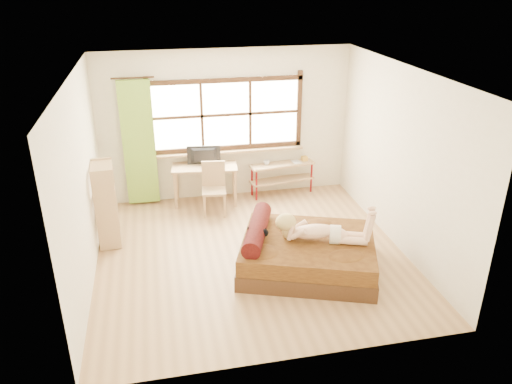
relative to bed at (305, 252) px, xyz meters
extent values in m
plane|color=#9E754C|center=(-0.67, 0.51, -0.25)|extent=(4.50, 4.50, 0.00)
plane|color=white|center=(-0.67, 0.51, 2.45)|extent=(4.50, 4.50, 0.00)
plane|color=silver|center=(-0.67, 2.76, 1.10)|extent=(4.50, 0.00, 4.50)
plane|color=silver|center=(-0.67, -1.74, 1.10)|extent=(4.50, 0.00, 4.50)
plane|color=silver|center=(-2.92, 0.51, 1.10)|extent=(0.00, 4.50, 4.50)
plane|color=silver|center=(1.58, 0.51, 1.10)|extent=(0.00, 4.50, 4.50)
cube|color=#FFEDBF|center=(-0.67, 2.76, 1.30)|extent=(2.60, 0.01, 1.30)
cube|color=tan|center=(-0.67, 2.68, 0.63)|extent=(2.80, 0.16, 0.04)
cube|color=#5E9B2A|center=(-2.22, 2.64, 0.90)|extent=(0.55, 0.10, 2.20)
cube|color=black|center=(0.04, -0.02, -0.14)|extent=(2.24, 2.02, 0.23)
cube|color=#351B0C|center=(0.04, -0.02, 0.10)|extent=(2.20, 1.98, 0.23)
cylinder|color=black|center=(-0.64, 0.23, 0.32)|extent=(0.67, 1.27, 0.26)
cube|color=tan|center=(-1.12, 2.46, 0.45)|extent=(1.20, 0.66, 0.04)
cube|color=tan|center=(-1.67, 2.32, 0.09)|extent=(0.05, 0.05, 0.69)
cube|color=tan|center=(-0.62, 2.19, 0.09)|extent=(0.05, 0.05, 0.69)
cube|color=tan|center=(-1.62, 2.73, 0.09)|extent=(0.05, 0.05, 0.69)
cube|color=tan|center=(-0.57, 2.61, 0.09)|extent=(0.05, 0.05, 0.69)
imported|color=black|center=(-1.12, 2.51, 0.64)|extent=(0.60, 0.15, 0.34)
cube|color=tan|center=(-1.02, 2.01, 0.17)|extent=(0.45, 0.45, 0.04)
cube|color=tan|center=(-1.00, 2.19, 0.42)|extent=(0.40, 0.09, 0.46)
cube|color=tan|center=(-1.21, 1.86, -0.05)|extent=(0.04, 0.04, 0.40)
cube|color=tan|center=(-0.87, 1.82, -0.05)|extent=(0.04, 0.04, 0.40)
cube|color=tan|center=(-1.17, 2.20, -0.05)|extent=(0.04, 0.04, 0.40)
cube|color=tan|center=(-0.83, 2.16, -0.05)|extent=(0.04, 0.04, 0.40)
cube|color=tan|center=(0.34, 2.58, 0.34)|extent=(1.24, 0.48, 0.04)
cube|color=tan|center=(0.34, 2.58, 0.03)|extent=(1.24, 0.48, 0.03)
cylinder|color=maroon|center=(-0.19, 2.38, 0.05)|extent=(0.04, 0.04, 0.61)
cylinder|color=maroon|center=(0.91, 2.54, 0.05)|extent=(0.04, 0.04, 0.61)
cylinder|color=maroon|center=(-0.23, 2.62, 0.05)|extent=(0.04, 0.04, 0.61)
cylinder|color=maroon|center=(0.87, 2.78, 0.05)|extent=(0.04, 0.04, 0.61)
cube|color=gold|center=(0.79, 2.65, 0.40)|extent=(0.11, 0.11, 0.08)
imported|color=gray|center=(0.04, 2.58, 0.40)|extent=(0.12, 0.12, 0.09)
imported|color=gray|center=(0.54, 2.58, 0.36)|extent=(0.18, 0.22, 0.02)
cube|color=tan|center=(-2.75, 1.34, -0.20)|extent=(0.36, 0.55, 0.03)
cube|color=tan|center=(-2.75, 1.34, 0.20)|extent=(0.36, 0.55, 0.03)
cube|color=tan|center=(-2.75, 1.34, 0.61)|extent=(0.36, 0.55, 0.03)
cube|color=tan|center=(-2.75, 1.34, 1.01)|extent=(0.36, 0.55, 0.03)
cube|color=tan|center=(-2.73, 1.07, 0.40)|extent=(0.32, 0.06, 1.29)
cube|color=tan|center=(-2.77, 1.60, 0.40)|extent=(0.32, 0.06, 1.29)
camera|label=1|loc=(-1.92, -5.81, 3.65)|focal=35.00mm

